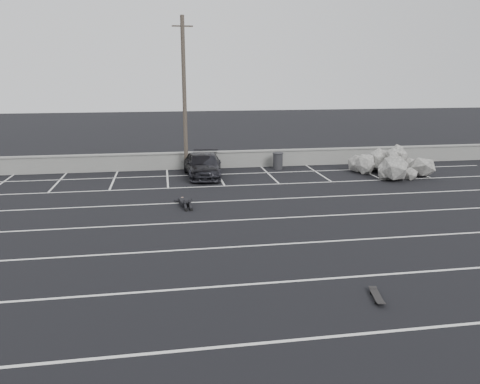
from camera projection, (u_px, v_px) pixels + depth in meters
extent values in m
plane|color=black|center=(230.00, 247.00, 16.21)|extent=(120.00, 120.00, 0.00)
cube|color=gray|center=(199.00, 161.00, 29.47)|extent=(50.00, 0.35, 1.00)
cube|color=gray|center=(198.00, 152.00, 29.34)|extent=(50.00, 0.45, 0.08)
cube|color=silver|center=(268.00, 343.00, 10.47)|extent=(36.00, 0.10, 0.01)
cube|color=silver|center=(245.00, 285.00, 13.34)|extent=(36.00, 0.10, 0.01)
cube|color=silver|center=(230.00, 247.00, 16.21)|extent=(36.00, 0.10, 0.01)
cube|color=silver|center=(220.00, 221.00, 19.08)|extent=(36.00, 0.10, 0.01)
cube|color=silver|center=(212.00, 202.00, 21.95)|extent=(36.00, 0.10, 0.01)
cube|color=silver|center=(206.00, 187.00, 24.81)|extent=(36.00, 0.10, 0.01)
cube|color=silver|center=(201.00, 175.00, 27.68)|extent=(36.00, 0.10, 0.01)
cube|color=silver|center=(1.00, 184.00, 25.47)|extent=(0.10, 5.00, 0.01)
cube|color=silver|center=(58.00, 182.00, 25.94)|extent=(0.10, 5.00, 0.01)
cube|color=silver|center=(114.00, 180.00, 26.42)|extent=(0.10, 5.00, 0.01)
cube|color=silver|center=(167.00, 178.00, 26.89)|extent=(0.10, 5.00, 0.01)
cube|color=silver|center=(219.00, 176.00, 27.36)|extent=(0.10, 5.00, 0.01)
cube|color=silver|center=(269.00, 174.00, 27.83)|extent=(0.10, 5.00, 0.01)
cube|color=silver|center=(317.00, 173.00, 28.31)|extent=(0.10, 5.00, 0.01)
cube|color=silver|center=(364.00, 171.00, 28.78)|extent=(0.10, 5.00, 0.01)
cube|color=silver|center=(409.00, 169.00, 29.25)|extent=(0.10, 5.00, 0.01)
imported|color=black|center=(201.00, 164.00, 27.15)|extent=(1.97, 4.28, 1.42)
imported|color=black|center=(206.00, 165.00, 27.19)|extent=(2.27, 4.61, 1.29)
cylinder|color=#4C4238|center=(184.00, 96.00, 27.58)|extent=(0.24, 0.24, 9.06)
cube|color=#4C4238|center=(182.00, 26.00, 26.61)|extent=(1.21, 0.08, 0.08)
cylinder|color=#2A2A2D|center=(278.00, 161.00, 29.31)|extent=(0.71, 0.71, 0.98)
cylinder|color=#2A2A2D|center=(278.00, 153.00, 29.18)|extent=(0.79, 0.79, 0.05)
cube|color=black|center=(377.00, 296.00, 12.48)|extent=(0.38, 0.86, 0.02)
cube|color=#2A2A2D|center=(374.00, 292.00, 12.76)|extent=(0.18, 0.09, 0.04)
cube|color=#2A2A2D|center=(379.00, 302.00, 12.22)|extent=(0.18, 0.09, 0.04)
cylinder|color=black|center=(370.00, 293.00, 12.77)|extent=(0.04, 0.07, 0.06)
cylinder|color=black|center=(378.00, 293.00, 12.76)|extent=(0.04, 0.07, 0.06)
cylinder|color=black|center=(375.00, 303.00, 12.23)|extent=(0.04, 0.07, 0.06)
cylinder|color=black|center=(383.00, 303.00, 12.22)|extent=(0.04, 0.07, 0.06)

